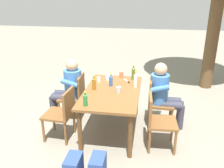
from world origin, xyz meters
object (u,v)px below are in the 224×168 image
object	(u,v)px
person_in_plaid_shirt	(69,86)
bottle_blue	(111,81)
chair_far_right	(157,119)
cup_terracotta	(121,74)
table_knife	(127,81)
bottle_olive	(133,73)
bottle_green	(85,100)
cup_white	(99,79)
chair_far_left	(157,100)
cup_glass	(108,78)
bottle_amber	(94,83)
person_in_white_shirt	(164,92)
chair_near_right	(63,112)
dining_table	(112,96)
cup_steel	(118,90)
bottle_clear	(136,80)
chair_near_left	(75,95)

from	to	relation	value
person_in_plaid_shirt	bottle_blue	distance (m)	0.84
chair_far_right	cup_terracotta	distance (m)	1.29
bottle_blue	table_knife	xyz separation A→B (m)	(-0.26, 0.26, -0.09)
bottle_olive	bottle_green	world-z (taller)	bottle_olive
person_in_plaid_shirt	table_knife	size ratio (longest dim) A/B	5.35
cup_terracotta	cup_white	bearing A→B (deg)	-50.24
bottle_olive	bottle_green	xyz separation A→B (m)	(1.21, -0.59, -0.03)
chair_far_left	person_in_plaid_shirt	size ratio (longest dim) A/B	0.74
cup_terracotta	chair_far_left	bearing A→B (deg)	62.99
cup_terracotta	cup_glass	bearing A→B (deg)	-49.28
bottle_amber	cup_terracotta	xyz separation A→B (m)	(-0.69, 0.37, -0.06)
bottle_amber	chair_far_left	bearing A→B (deg)	107.75
person_in_white_shirt	cup_glass	xyz separation A→B (m)	(-0.15, -1.03, 0.15)
bottle_olive	chair_near_right	bearing A→B (deg)	-47.90
bottle_olive	cup_white	world-z (taller)	bottle_olive
dining_table	table_knife	distance (m)	0.53
bottle_olive	cup_steel	distance (m)	0.69
bottle_blue	cup_terracotta	bearing A→B (deg)	165.24
chair_far_right	person_in_plaid_shirt	xyz separation A→B (m)	(-0.69, -1.62, 0.17)
dining_table	cup_white	size ratio (longest dim) A/B	17.70
bottle_olive	bottle_amber	xyz separation A→B (m)	(0.60, -0.61, -0.01)
bottle_green	cup_glass	distance (m)	1.11
bottle_clear	bottle_olive	world-z (taller)	bottle_clear
cup_terracotta	bottle_clear	bearing A→B (deg)	33.61
person_in_plaid_shirt	bottle_amber	world-z (taller)	person_in_plaid_shirt
chair_near_right	cup_white	xyz separation A→B (m)	(-0.73, 0.45, 0.32)
bottle_blue	cup_steel	world-z (taller)	bottle_blue
chair_far_left	chair_near_left	bearing A→B (deg)	-90.08
chair_near_right	bottle_blue	bearing A→B (deg)	128.90
chair_far_left	bottle_olive	bearing A→B (deg)	-120.39
chair_far_left	bottle_amber	distance (m)	1.18
bottle_clear	bottle_olive	bearing A→B (deg)	-169.75
cup_terracotta	dining_table	bearing A→B (deg)	-5.79
chair_far_right	bottle_olive	size ratio (longest dim) A/B	3.10
table_knife	bottle_olive	bearing A→B (deg)	144.40
bottle_clear	bottle_blue	size ratio (longest dim) A/B	1.29
chair_far_right	bottle_green	distance (m)	1.14
bottle_amber	person_in_plaid_shirt	bearing A→B (deg)	-121.11
bottle_amber	bottle_blue	bearing A→B (deg)	130.46
person_in_white_shirt	bottle_amber	size ratio (longest dim) A/B	4.62
dining_table	person_in_white_shirt	bearing A→B (deg)	111.62
dining_table	bottle_green	bearing A→B (deg)	-25.68
chair_near_left	cup_terracotta	world-z (taller)	chair_near_left
chair_near_left	bottle_clear	bearing A→B (deg)	84.77
dining_table	person_in_plaid_shirt	bearing A→B (deg)	-111.62
chair_near_right	cup_steel	bearing A→B (deg)	108.69
cup_steel	table_knife	bearing A→B (deg)	170.08
person_in_white_shirt	table_knife	distance (m)	0.68
cup_white	cup_glass	distance (m)	0.18
chair_far_left	cup_white	size ratio (longest dim) A/B	10.12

